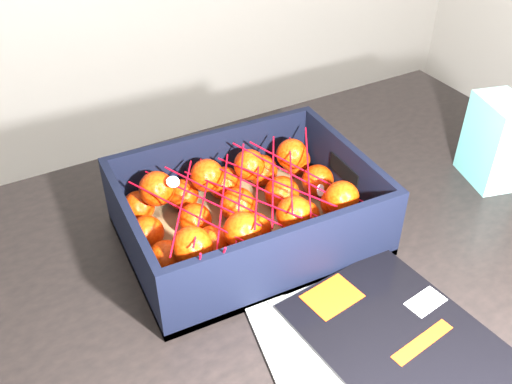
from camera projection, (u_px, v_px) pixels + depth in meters
name	position (u px, v px, depth m)	size (l,w,h in m)	color
table	(302.00, 288.00, 0.96)	(1.24, 0.86, 0.75)	black
magazine_stack	(384.00, 351.00, 0.73)	(0.32, 0.31, 0.02)	silver
produce_crate	(248.00, 218.00, 0.90)	(0.38, 0.28, 0.12)	olive
clementine_heap	(248.00, 212.00, 0.89)	(0.36, 0.27, 0.10)	red
mesh_net	(246.00, 192.00, 0.85)	(0.32, 0.25, 0.09)	red
retail_carton	(495.00, 141.00, 1.00)	(0.07, 0.11, 0.16)	white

